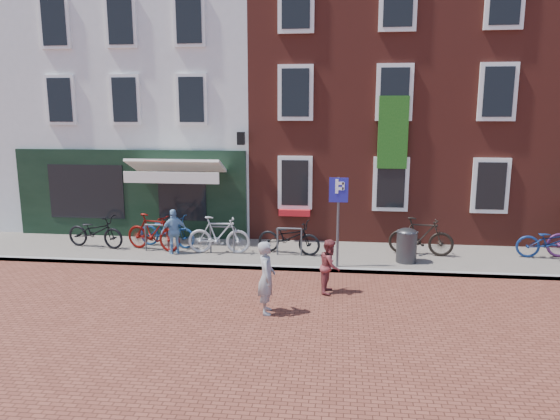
# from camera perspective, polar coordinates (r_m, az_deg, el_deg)

# --- Properties ---
(ground) EXTENTS (80.00, 80.00, 0.00)m
(ground) POSITION_cam_1_polar(r_m,az_deg,el_deg) (14.01, -1.49, -6.70)
(ground) COLOR brown
(sidewalk) EXTENTS (24.00, 3.00, 0.10)m
(sidewalk) POSITION_cam_1_polar(r_m,az_deg,el_deg) (15.33, 3.03, -4.96)
(sidewalk) COLOR slate
(sidewalk) RESTS_ON ground
(building_stucco) EXTENTS (8.00, 8.00, 9.00)m
(building_stucco) POSITION_cam_1_polar(r_m,az_deg,el_deg) (21.37, -12.43, 11.35)
(building_stucco) COLOR silver
(building_stucco) RESTS_ON ground
(building_brick_mid) EXTENTS (6.00, 8.00, 10.00)m
(building_brick_mid) POSITION_cam_1_polar(r_m,az_deg,el_deg) (20.23, 7.11, 12.98)
(building_brick_mid) COLOR maroon
(building_brick_mid) RESTS_ON ground
(building_brick_right) EXTENTS (6.00, 8.00, 10.00)m
(building_brick_right) POSITION_cam_1_polar(r_m,az_deg,el_deg) (21.13, 23.99, 12.05)
(building_brick_right) COLOR maroon
(building_brick_right) RESTS_ON ground
(litter_bin) EXTENTS (0.56, 0.56, 1.03)m
(litter_bin) POSITION_cam_1_polar(r_m,az_deg,el_deg) (14.69, 13.89, -3.63)
(litter_bin) COLOR #39383B
(litter_bin) RESTS_ON sidewalk
(parking_sign) EXTENTS (0.50, 0.08, 2.44)m
(parking_sign) POSITION_cam_1_polar(r_m,az_deg,el_deg) (13.68, 6.49, 0.48)
(parking_sign) COLOR #4C4C4F
(parking_sign) RESTS_ON sidewalk
(woman) EXTENTS (0.46, 0.63, 1.57)m
(woman) POSITION_cam_1_polar(r_m,az_deg,el_deg) (10.93, -1.51, -7.51)
(woman) COLOR gray
(woman) RESTS_ON ground
(boy) EXTENTS (0.55, 0.67, 1.29)m
(boy) POSITION_cam_1_polar(r_m,az_deg,el_deg) (12.24, 5.56, -6.21)
(boy) COLOR brown
(boy) RESTS_ON ground
(cafe_person) EXTENTS (0.83, 0.69, 1.33)m
(cafe_person) POSITION_cam_1_polar(r_m,az_deg,el_deg) (15.40, -11.66, -2.35)
(cafe_person) COLOR #739EC5
(cafe_person) RESTS_ON sidewalk
(bicycle_0) EXTENTS (1.99, 0.97, 1.00)m
(bicycle_0) POSITION_cam_1_polar(r_m,az_deg,el_deg) (16.80, -19.82, -2.25)
(bicycle_0) COLOR black
(bicycle_0) RESTS_ON sidewalk
(bicycle_1) EXTENTS (1.92, 0.99, 1.11)m
(bicycle_1) POSITION_cam_1_polar(r_m,az_deg,el_deg) (15.93, -13.90, -2.41)
(bicycle_1) COLOR #590805
(bicycle_1) RESTS_ON sidewalk
(bicycle_2) EXTENTS (2.01, 1.06, 1.00)m
(bicycle_2) POSITION_cam_1_polar(r_m,az_deg,el_deg) (16.25, -12.42, -2.28)
(bicycle_2) COLOR navy
(bicycle_2) RESTS_ON sidewalk
(bicycle_3) EXTENTS (1.88, 0.63, 1.11)m
(bicycle_3) POSITION_cam_1_polar(r_m,az_deg,el_deg) (15.23, -6.80, -2.77)
(bicycle_3) COLOR #AAAAAD
(bicycle_3) RESTS_ON sidewalk
(bicycle_4) EXTENTS (2.01, 1.07, 1.00)m
(bicycle_4) POSITION_cam_1_polar(r_m,az_deg,el_deg) (15.11, 0.99, -3.02)
(bicycle_4) COLOR black
(bicycle_4) RESTS_ON sidewalk
(bicycle_5) EXTENTS (1.91, 0.81, 1.11)m
(bicycle_5) POSITION_cam_1_polar(r_m,az_deg,el_deg) (15.51, 15.38, -2.84)
(bicycle_5) COLOR black
(bicycle_5) RESTS_ON sidewalk
(bicycle_6) EXTENTS (1.98, 0.94, 1.00)m
(bicycle_6) POSITION_cam_1_polar(r_m,az_deg,el_deg) (16.48, 28.00, -3.14)
(bicycle_6) COLOR navy
(bicycle_6) RESTS_ON sidewalk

